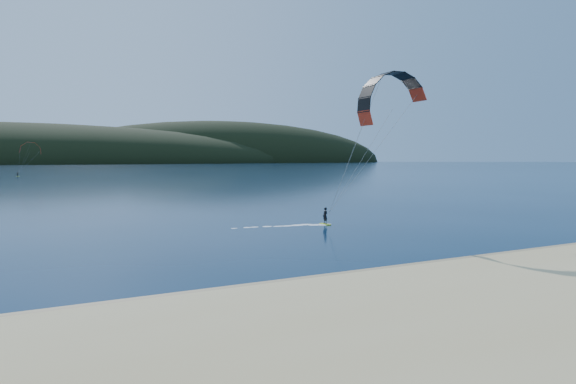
{
  "coord_description": "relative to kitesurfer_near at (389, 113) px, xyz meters",
  "views": [
    {
      "loc": [
        -11.95,
        -19.76,
        7.35
      ],
      "look_at": [
        2.74,
        10.0,
        5.0
      ],
      "focal_mm": 29.83,
      "sensor_mm": 36.0,
      "label": 1
    }
  ],
  "objects": [
    {
      "name": "ground",
      "position": [
        -19.93,
        -20.83,
        -12.09
      ],
      "size": [
        1800.0,
        1800.0,
        0.0
      ],
      "primitive_type": "plane",
      "color": "#071D34",
      "rests_on": "ground"
    },
    {
      "name": "kitesurfer_near",
      "position": [
        0.0,
        0.0,
        0.0
      ],
      "size": [
        20.1,
        8.04,
        15.88
      ],
      "color": "#C7E61B",
      "rests_on": "ground"
    },
    {
      "name": "kitesurfer_far",
      "position": [
        -39.69,
        179.4,
        -2.19
      ],
      "size": [
        9.54,
        5.49,
        12.16
      ],
      "color": "#C7E61B",
      "rests_on": "ground"
    },
    {
      "name": "wet_sand",
      "position": [
        -19.93,
        -16.33,
        -12.04
      ],
      "size": [
        220.0,
        2.5,
        0.1
      ],
      "color": "#997C59",
      "rests_on": "ground"
    },
    {
      "name": "headland",
      "position": [
        -19.3,
        724.46,
        -12.09
      ],
      "size": [
        1200.0,
        310.0,
        140.0
      ],
      "color": "black",
      "rests_on": "ground"
    }
  ]
}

